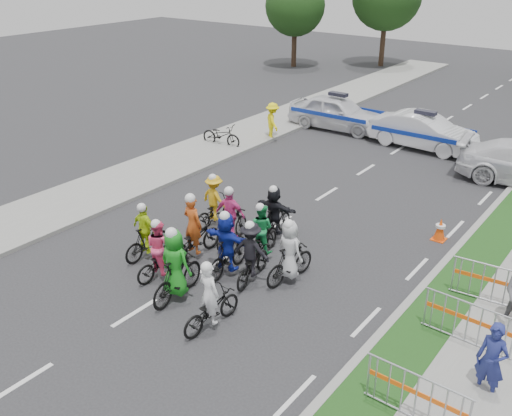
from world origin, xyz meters
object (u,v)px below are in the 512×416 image
Objects in this scene: tree_0 at (295,6)px; rider_0 at (211,305)px; rider_3 at (146,236)px; police_car_1 at (423,131)px; spectator_0 at (491,361)px; marshal_hiviz at (273,121)px; rider_2 at (160,255)px; rider_10 at (215,205)px; barrier_2 at (493,287)px; rider_1 at (176,271)px; barrier_1 at (467,325)px; barrier_0 at (416,400)px; rider_4 at (252,257)px; rider_6 at (194,236)px; cone_0 at (440,229)px; rider_7 at (290,257)px; rider_11 at (274,215)px; parked_bike at (221,135)px; police_car_0 at (337,113)px; rider_9 at (231,222)px; rider_8 at (262,236)px; rider_5 at (227,248)px.

rider_0 is at bearing -59.91° from tree_0.
rider_3 reaches higher than police_car_1.
tree_0 is at bearing 139.18° from spectator_0.
rider_2 is at bearing 149.73° from marshal_hiviz.
rider_10 is 8.31m from barrier_2.
barrier_1 is at bearing -165.15° from rider_1.
barrier_0 is at bearing -90.00° from barrier_2.
police_car_1 is 16.30m from barrier_0.
rider_1 is 1.10× the size of rider_4.
rider_10 is at bearing -63.02° from rider_6.
rider_10 is 6.83m from cone_0.
rider_3 is at bearing -64.69° from tree_0.
rider_10 is 8.39m from barrier_1.
rider_7 is 4.56m from barrier_1.
rider_3 is 8.58m from cone_0.
rider_3 is at bearing -30.83° from rider_1.
rider_11 is at bearing -178.33° from barrier_2.
barrier_1 is at bearing 165.09° from rider_11.
rider_0 is 5.92m from spectator_0.
barrier_2 is at bearing -159.22° from rider_6.
parked_bike is (-7.11, -5.02, -0.25)m from police_car_1.
rider_3 is (-2.11, 0.98, -0.11)m from rider_1.
rider_4 is 11.13m from parked_bike.
police_car_0 is (-5.05, 13.31, 0.11)m from rider_4.
rider_9 is at bearing -140.87° from cone_0.
rider_8 is 0.84× the size of barrier_0.
rider_1 is 1.21× the size of spectator_0.
rider_5 is at bearing -59.94° from tree_0.
tree_0 is (-20.70, 27.30, 3.63)m from barrier_0.
police_car_0 is (-1.97, 14.10, 0.14)m from rider_3.
barrier_2 is 3.48m from cone_0.
rider_4 is 2.03m from rider_6.
rider_6 is 8.24m from spectator_0.
rider_6 is 2.88m from rider_7.
rider_11 is at bearing -89.34° from rider_5.
rider_10 is (-3.41, 4.12, 0.09)m from rider_0.
rider_9 is at bearing 174.93° from barrier_1.
rider_6 reaches higher than cone_0.
rider_5 is 0.94× the size of rider_6.
rider_6 reaches higher than rider_11.
rider_7 is 5.52m from spectator_0.
rider_1 is 2.33m from rider_3.
spectator_0 reaches higher than barrier_0.
tree_0 is at bearing 130.19° from barrier_1.
rider_1 is 2.83× the size of cone_0.
rider_9 is at bearing 156.24° from rider_10.
rider_7 is at bearing -159.09° from rider_3.
rider_4 reaches higher than barrier_2.
parked_bike is (-2.71, -5.34, -0.30)m from police_car_0.
tree_0 reaches higher than rider_0.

